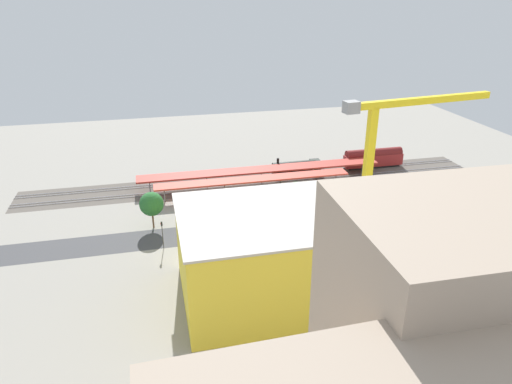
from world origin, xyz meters
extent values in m
plane|color=gray|center=(0.00, 0.00, 0.00)|extent=(204.95, 204.95, 0.00)
cube|color=#5B544C|center=(0.00, -22.77, 0.00)|extent=(128.17, 14.47, 0.01)
cube|color=#424244|center=(0.00, 4.88, 0.00)|extent=(128.14, 9.71, 0.01)
cube|color=#9E9EA8|center=(0.00, -26.37, 0.18)|extent=(128.09, 0.83, 0.12)
cube|color=#9E9EA8|center=(0.00, -24.93, 0.18)|extent=(128.09, 0.83, 0.12)
cube|color=#9E9EA8|center=(0.00, -20.61, 0.18)|extent=(128.09, 0.83, 0.12)
cube|color=#9E9EA8|center=(0.00, -19.17, 0.18)|extent=(128.09, 0.83, 0.12)
cube|color=#C63D2D|center=(2.74, -14.40, 4.09)|extent=(51.61, 4.69, 0.44)
cylinder|color=slate|center=(-20.48, -14.27, 1.94)|extent=(0.30, 0.30, 3.87)
cylinder|color=slate|center=(-5.00, -14.36, 1.94)|extent=(0.30, 0.30, 3.87)
cylinder|color=slate|center=(10.47, -14.45, 1.94)|extent=(0.30, 0.30, 3.87)
cylinder|color=slate|center=(25.95, -14.53, 1.94)|extent=(0.30, 0.30, 3.87)
cube|color=#A82D23|center=(-1.21, -21.70, 3.80)|extent=(68.14, 5.66, 0.46)
cylinder|color=slate|center=(-31.86, -21.53, 1.78)|extent=(0.30, 0.30, 3.56)
cylinder|color=slate|center=(-16.54, -21.62, 1.78)|extent=(0.30, 0.30, 3.56)
cylinder|color=slate|center=(-1.21, -21.70, 1.78)|extent=(0.30, 0.30, 3.56)
cylinder|color=slate|center=(14.12, -21.79, 1.78)|extent=(0.30, 0.30, 3.56)
cylinder|color=slate|center=(29.44, -21.87, 1.78)|extent=(0.30, 0.30, 3.56)
cube|color=black|center=(-13.53, -25.65, 0.50)|extent=(15.79, 2.71, 1.00)
cylinder|color=black|center=(-12.13, -25.66, 2.46)|extent=(13.00, 2.98, 2.91)
cube|color=black|center=(-18.62, -25.62, 1.89)|extent=(2.82, 3.13, 3.79)
cylinder|color=black|center=(-7.14, -25.68, 4.61)|extent=(0.70, 0.70, 1.40)
cube|color=black|center=(-37.23, -25.65, 0.30)|extent=(16.51, 2.60, 0.60)
cube|color=maroon|center=(-37.23, -25.65, 2.32)|extent=(18.34, 3.23, 3.44)
cylinder|color=maroon|center=(-37.23, -25.65, 4.29)|extent=(17.61, 3.23, 3.13)
cube|color=black|center=(-13.90, 8.80, 0.15)|extent=(3.54, 1.94, 0.30)
cube|color=silver|center=(-13.90, 8.80, 0.66)|extent=(4.20, 2.05, 0.73)
cube|color=#1E2328|center=(-13.90, 8.80, 1.34)|extent=(2.38, 1.74, 0.62)
cube|color=black|center=(-7.09, 8.45, 0.15)|extent=(3.86, 1.80, 0.30)
cube|color=gray|center=(-7.09, 8.45, 0.70)|extent=(4.60, 1.88, 0.80)
cube|color=#1E2328|center=(-7.09, 8.45, 1.40)|extent=(2.58, 1.63, 0.59)
cube|color=black|center=(1.06, 7.67, 0.15)|extent=(4.04, 1.84, 0.30)
cube|color=black|center=(1.06, 7.67, 0.72)|extent=(4.80, 1.93, 0.83)
cube|color=#1E2328|center=(1.06, 7.67, 1.39)|extent=(2.71, 1.66, 0.52)
cube|color=black|center=(7.86, 8.62, 0.15)|extent=(4.03, 1.84, 0.30)
cube|color=#474C51|center=(7.86, 8.62, 0.69)|extent=(4.79, 1.93, 0.77)
cube|color=#1E2328|center=(7.86, 8.62, 1.38)|extent=(2.70, 1.66, 0.62)
cube|color=yellow|center=(9.51, 29.66, 7.78)|extent=(31.30, 23.68, 15.56)
cube|color=#ADA89E|center=(9.51, 29.66, 15.76)|extent=(31.90, 24.28, 0.40)
cube|color=gray|center=(-9.36, 24.72, 0.60)|extent=(3.60, 3.60, 1.20)
cube|color=yellow|center=(-9.36, 24.72, 15.63)|extent=(1.40, 1.40, 31.26)
cube|color=yellow|center=(-20.14, 23.36, 31.86)|extent=(27.68, 4.67, 1.20)
cube|color=gray|center=(-4.89, 25.29, 31.86)|extent=(2.63, 2.28, 2.00)
cube|color=black|center=(13.41, 13.73, 0.25)|extent=(10.37, 2.63, 0.50)
cube|color=silver|center=(12.22, 13.78, 1.91)|extent=(8.00, 2.78, 2.81)
cube|color=#334C8C|center=(17.36, 13.56, 1.73)|extent=(2.48, 2.55, 2.46)
cylinder|color=brown|center=(10.85, -0.55, 1.27)|extent=(0.50, 0.50, 2.54)
sphere|color=#28662D|center=(10.85, -0.55, 4.58)|extent=(5.82, 5.82, 5.82)
cylinder|color=brown|center=(29.25, -0.97, 1.97)|extent=(0.39, 0.39, 3.93)
sphere|color=#28662D|center=(29.25, -0.97, 5.84)|extent=(5.45, 5.45, 5.45)
cylinder|color=brown|center=(-4.45, -0.15, 2.00)|extent=(0.43, 0.43, 4.00)
sphere|color=#28662D|center=(-4.45, -0.15, 5.73)|extent=(4.96, 4.96, 4.96)
cylinder|color=#333333|center=(27.54, 9.09, 2.64)|extent=(0.16, 0.16, 5.29)
cube|color=black|center=(27.54, 9.09, 5.74)|extent=(0.36, 0.36, 0.90)
sphere|color=red|center=(27.76, 9.09, 5.74)|extent=(0.20, 0.20, 0.20)
camera|label=1|loc=(28.35, 96.59, 49.89)|focal=32.81mm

